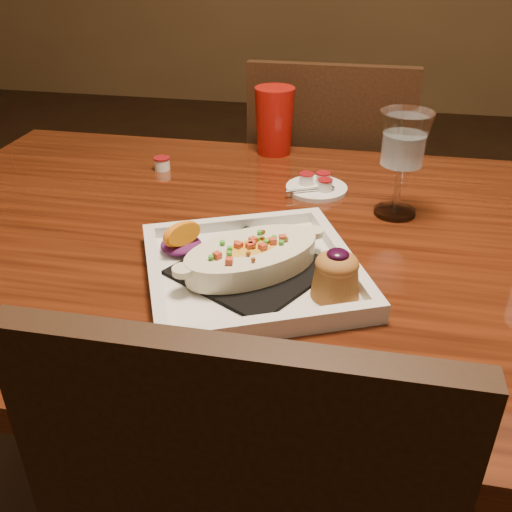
% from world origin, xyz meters
% --- Properties ---
extents(table, '(1.50, 0.90, 0.75)m').
position_xyz_m(table, '(0.00, 0.00, 0.65)').
color(table, '#5F230D').
rests_on(table, floor).
extents(chair_far, '(0.42, 0.42, 0.93)m').
position_xyz_m(chair_far, '(-0.00, 0.63, 0.51)').
color(chair_far, black).
rests_on(chair_far, floor).
extents(plate, '(0.40, 0.40, 0.08)m').
position_xyz_m(plate, '(-0.05, -0.14, 0.78)').
color(plate, silver).
rests_on(plate, table).
extents(goblet, '(0.09, 0.09, 0.19)m').
position_xyz_m(goblet, '(0.15, 0.13, 0.88)').
color(goblet, silver).
rests_on(goblet, table).
extents(saucer, '(0.12, 0.12, 0.08)m').
position_xyz_m(saucer, '(0.00, 0.20, 0.76)').
color(saucer, silver).
rests_on(saucer, table).
extents(creamer_loose, '(0.04, 0.04, 0.03)m').
position_xyz_m(creamer_loose, '(-0.33, 0.25, 0.76)').
color(creamer_loose, silver).
rests_on(creamer_loose, table).
extents(red_tumbler, '(0.09, 0.09, 0.15)m').
position_xyz_m(red_tumbler, '(-0.12, 0.40, 0.82)').
color(red_tumbler, '#9F110B').
rests_on(red_tumbler, table).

